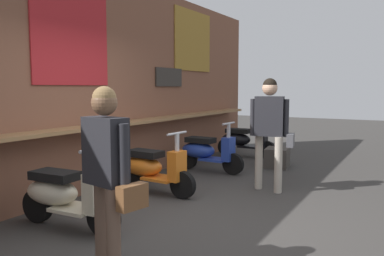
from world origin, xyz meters
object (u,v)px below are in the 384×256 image
at_px(scooter_cream, 63,195).
at_px(scooter_blue, 206,151).
at_px(merchandise_crate, 277,158).
at_px(shopper_with_handbag, 270,122).
at_px(scooter_orange, 151,168).
at_px(scooter_black, 243,140).
at_px(shopper_browsing, 107,163).

distance_m(scooter_cream, scooter_blue, 3.53).
height_order(scooter_blue, merchandise_crate, scooter_blue).
bearing_deg(scooter_blue, shopper_with_handbag, -25.11).
xyz_separation_m(scooter_cream, scooter_blue, (3.53, 0.00, 0.00)).
xyz_separation_m(scooter_cream, scooter_orange, (1.73, -0.00, 0.00)).
relative_size(scooter_black, shopper_with_handbag, 0.80).
distance_m(scooter_blue, scooter_black, 1.87).
xyz_separation_m(scooter_blue, shopper_with_handbag, (-0.78, -1.53, 0.69)).
height_order(scooter_cream, merchandise_crate, scooter_cream).
distance_m(scooter_cream, merchandise_crate, 4.73).
xyz_separation_m(scooter_blue, shopper_browsing, (-4.17, -1.25, 0.59)).
relative_size(scooter_orange, scooter_blue, 1.00).
height_order(shopper_with_handbag, shopper_browsing, shopper_with_handbag).
height_order(scooter_orange, merchandise_crate, scooter_orange).
bearing_deg(shopper_browsing, scooter_black, 22.84).
bearing_deg(scooter_orange, scooter_blue, 93.18).
xyz_separation_m(scooter_black, merchandise_crate, (-0.79, -1.07, -0.19)).
xyz_separation_m(shopper_with_handbag, shopper_browsing, (-3.39, 0.28, -0.10)).
height_order(scooter_black, shopper_with_handbag, shopper_with_handbag).
xyz_separation_m(shopper_browsing, merchandise_crate, (5.25, 0.17, -0.79)).
xyz_separation_m(scooter_orange, shopper_browsing, (-2.37, -1.25, 0.59)).
distance_m(shopper_with_handbag, merchandise_crate, 2.11).
distance_m(scooter_blue, merchandise_crate, 1.53).
xyz_separation_m(scooter_black, shopper_with_handbag, (-2.65, -1.53, 0.69)).
bearing_deg(shopper_with_handbag, scooter_orange, 113.05).
bearing_deg(shopper_browsing, scooter_blue, 27.81).
height_order(shopper_with_handbag, merchandise_crate, shopper_with_handbag).
xyz_separation_m(scooter_cream, scooter_black, (5.40, 0.00, 0.00)).
bearing_deg(scooter_cream, shopper_browsing, -30.06).
bearing_deg(scooter_blue, merchandise_crate, 47.04).
relative_size(scooter_orange, shopper_browsing, 0.86).
xyz_separation_m(scooter_cream, shopper_with_handbag, (2.75, -1.53, 0.69)).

